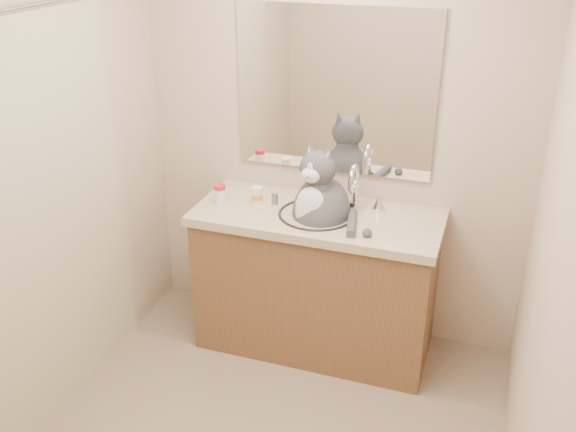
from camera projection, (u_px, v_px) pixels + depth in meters
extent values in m
cube|color=#C4AB90|center=(334.00, 135.00, 3.56)|extent=(2.20, 0.01, 2.40)
cube|color=#C4AB90|center=(15.00, 194.00, 2.81)|extent=(0.01, 2.50, 2.40)
cube|color=#C4AB90|center=(552.00, 279.00, 2.16)|extent=(0.01, 2.50, 2.40)
cube|color=brown|center=(316.00, 284.00, 3.65)|extent=(1.30, 0.55, 0.80)
cube|color=#C8B790|center=(318.00, 217.00, 3.47)|extent=(1.34, 0.59, 0.05)
torus|color=black|center=(317.00, 214.00, 3.44)|extent=(0.42, 0.42, 0.02)
ellipsoid|color=white|center=(316.00, 227.00, 3.48)|extent=(0.40, 0.40, 0.15)
cylinder|color=silver|center=(356.00, 190.00, 3.50)|extent=(0.03, 0.03, 0.18)
torus|color=silver|center=(354.00, 179.00, 3.40)|extent=(0.03, 0.16, 0.16)
cone|color=silver|center=(379.00, 201.00, 3.48)|extent=(0.06, 0.06, 0.08)
cube|color=white|center=(334.00, 92.00, 3.43)|extent=(1.10, 0.02, 0.90)
cube|color=#B9AC8C|center=(48.00, 227.00, 2.97)|extent=(0.01, 1.20, 1.90)
cylinder|color=silver|center=(9.00, 9.00, 2.55)|extent=(0.02, 1.30, 0.02)
ellipsoid|color=#48484D|center=(321.00, 214.00, 3.45)|extent=(0.38, 0.41, 0.42)
ellipsoid|color=white|center=(311.00, 210.00, 3.33)|extent=(0.19, 0.13, 0.27)
ellipsoid|color=#48484D|center=(318.00, 168.00, 3.29)|extent=(0.23, 0.21, 0.18)
ellipsoid|color=white|center=(310.00, 176.00, 3.24)|extent=(0.11, 0.07, 0.08)
sphere|color=#D88C8C|center=(308.00, 176.00, 3.22)|extent=(0.02, 0.02, 0.02)
cone|color=#48484D|center=(311.00, 149.00, 3.29)|extent=(0.09, 0.08, 0.09)
cone|color=#48484D|center=(329.00, 153.00, 3.24)|extent=(0.09, 0.08, 0.09)
cylinder|color=#48484D|center=(352.00, 223.00, 3.31)|extent=(0.10, 0.28, 0.05)
cylinder|color=white|center=(220.00, 196.00, 3.57)|extent=(0.07, 0.07, 0.08)
cylinder|color=red|center=(220.00, 187.00, 3.54)|extent=(0.08, 0.08, 0.02)
cylinder|color=white|center=(257.00, 197.00, 3.56)|extent=(0.06, 0.06, 0.08)
cylinder|color=orange|center=(257.00, 197.00, 3.56)|extent=(0.06, 0.06, 0.03)
cylinder|color=white|center=(257.00, 189.00, 3.54)|extent=(0.06, 0.06, 0.02)
cylinder|color=slate|center=(275.00, 199.00, 3.56)|extent=(0.05, 0.05, 0.06)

